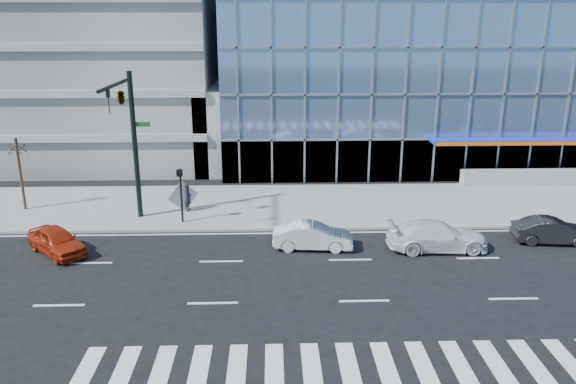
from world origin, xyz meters
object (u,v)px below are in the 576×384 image
white_sedan (313,236)px  tilted_panel (183,196)px  white_suv (437,236)px  pedestrian (188,197)px  dark_sedan (553,231)px  ped_signal_post (181,187)px  red_sedan (57,241)px  traffic_signal (125,113)px  street_tree_near (17,148)px

white_sedan → tilted_panel: 8.84m
white_suv → pedestrian: size_ratio=2.99×
pedestrian → dark_sedan: bearing=-95.0°
ped_signal_post → pedestrian: ped_signal_post is taller
white_sedan → tilted_panel: (-7.05, 5.33, 0.43)m
red_sedan → pedestrian: 7.86m
pedestrian → tilted_panel: tilted_panel is taller
pedestrian → white_sedan: bearing=-118.6°
ped_signal_post → red_sedan: size_ratio=0.80×
pedestrian → red_sedan: bearing=146.1°
ped_signal_post → white_sedan: size_ratio=0.78×
ped_signal_post → tilted_panel: size_ratio=2.31×
traffic_signal → pedestrian: 6.24m
street_tree_near → dark_sedan: street_tree_near is taller
street_tree_near → red_sedan: street_tree_near is taller
white_sedan → tilted_panel: bearing=57.9°
white_sedan → white_suv: bearing=-87.9°
white_suv → pedestrian: bearing=65.6°
traffic_signal → street_tree_near: traffic_signal is taller
traffic_signal → ped_signal_post: bearing=8.5°
ped_signal_post → dark_sedan: bearing=-9.5°
tilted_panel → dark_sedan: bearing=-38.8°
white_sedan → red_sedan: 12.23m
white_suv → pedestrian: 14.00m
white_sedan → dark_sedan: size_ratio=1.01×
traffic_signal → ped_signal_post: size_ratio=2.67×
white_sedan → pedestrian: 8.68m
traffic_signal → white_suv: (15.34, -3.43, -5.46)m
traffic_signal → white_suv: bearing=-12.6°
traffic_signal → street_tree_near: bearing=157.3°
red_sedan → pedestrian: size_ratio=2.31×
white_suv → white_sedan: bearing=86.9°
ped_signal_post → street_tree_near: 9.97m
traffic_signal → tilted_panel: traffic_signal is taller
red_sedan → traffic_signal: bearing=3.8°
ped_signal_post → dark_sedan: (18.85, -3.14, -1.51)m
street_tree_near → pedestrian: size_ratio=2.61×
ped_signal_post → pedestrian: (0.07, 1.91, -1.18)m
traffic_signal → dark_sedan: traffic_signal is taller
traffic_signal → red_sedan: bearing=-130.5°
traffic_signal → red_sedan: size_ratio=2.14×
street_tree_near → dark_sedan: (28.35, -5.70, -3.15)m
white_sedan → dark_sedan: 12.01m
red_sedan → white_suv: bearing=-45.8°
ped_signal_post → tilted_panel: bearing=96.2°
traffic_signal → ped_signal_post: 4.75m
traffic_signal → white_sedan: (9.34, -3.13, -5.53)m
street_tree_near → white_suv: size_ratio=0.87×
traffic_signal → white_sedan: bearing=-18.5°
red_sedan → tilted_panel: size_ratio=2.87×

